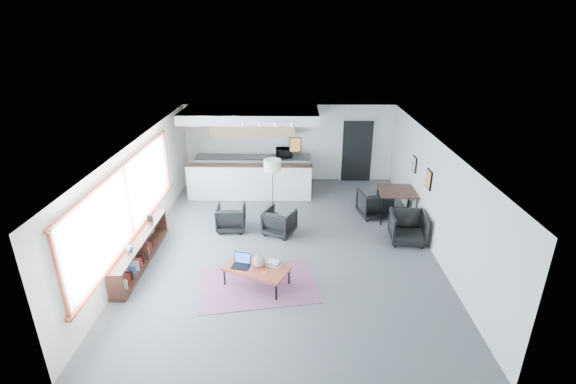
{
  "coord_description": "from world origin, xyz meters",
  "views": [
    {
      "loc": [
        0.16,
        -9.19,
        5.15
      ],
      "look_at": [
        0.02,
        0.4,
        1.19
      ],
      "focal_mm": 26.0,
      "sensor_mm": 36.0,
      "label": 1
    }
  ],
  "objects_px": {
    "laptop": "(242,262)",
    "dining_chair_near": "(408,229)",
    "armchair_left": "(231,217)",
    "armchair_right": "(279,221)",
    "dining_chair_far": "(374,204)",
    "book_stack": "(274,263)",
    "ceramic_pot": "(259,261)",
    "dining_table": "(397,193)",
    "floor_lamp": "(272,167)",
    "microwave": "(284,151)",
    "coffee_table": "(257,269)"
  },
  "relations": [
    {
      "from": "dining_chair_far",
      "to": "microwave",
      "type": "xyz_separation_m",
      "value": [
        -2.6,
        2.58,
        0.75
      ]
    },
    {
      "from": "laptop",
      "to": "armchair_left",
      "type": "bearing_deg",
      "value": 116.61
    },
    {
      "from": "ceramic_pot",
      "to": "book_stack",
      "type": "xyz_separation_m",
      "value": [
        0.31,
        0.07,
        -0.09
      ]
    },
    {
      "from": "laptop",
      "to": "book_stack",
      "type": "height_order",
      "value": "laptop"
    },
    {
      "from": "dining_chair_far",
      "to": "floor_lamp",
      "type": "bearing_deg",
      "value": -11.04
    },
    {
      "from": "dining_table",
      "to": "microwave",
      "type": "xyz_separation_m",
      "value": [
        -3.17,
        2.76,
        0.33
      ]
    },
    {
      "from": "book_stack",
      "to": "armchair_left",
      "type": "relative_size",
      "value": 0.5
    },
    {
      "from": "laptop",
      "to": "armchair_right",
      "type": "bearing_deg",
      "value": 85.43
    },
    {
      "from": "laptop",
      "to": "dining_table",
      "type": "xyz_separation_m",
      "value": [
        3.91,
        3.15,
        0.27
      ]
    },
    {
      "from": "ceramic_pot",
      "to": "armchair_right",
      "type": "bearing_deg",
      "value": 81.13
    },
    {
      "from": "coffee_table",
      "to": "armchair_left",
      "type": "bearing_deg",
      "value": 133.64
    },
    {
      "from": "book_stack",
      "to": "dining_table",
      "type": "height_order",
      "value": "dining_table"
    },
    {
      "from": "dining_table",
      "to": "ceramic_pot",
      "type": "bearing_deg",
      "value": -138.01
    },
    {
      "from": "laptop",
      "to": "armchair_left",
      "type": "xyz_separation_m",
      "value": [
        -0.58,
        2.43,
        -0.13
      ]
    },
    {
      "from": "laptop",
      "to": "microwave",
      "type": "relative_size",
      "value": 0.79
    },
    {
      "from": "coffee_table",
      "to": "dining_chair_near",
      "type": "bearing_deg",
      "value": 51.86
    },
    {
      "from": "coffee_table",
      "to": "book_stack",
      "type": "bearing_deg",
      "value": 40.2
    },
    {
      "from": "laptop",
      "to": "floor_lamp",
      "type": "relative_size",
      "value": 0.25
    },
    {
      "from": "floor_lamp",
      "to": "microwave",
      "type": "bearing_deg",
      "value": 84.32
    },
    {
      "from": "dining_chair_far",
      "to": "book_stack",
      "type": "bearing_deg",
      "value": 40.29
    },
    {
      "from": "ceramic_pot",
      "to": "armchair_left",
      "type": "height_order",
      "value": "armchair_left"
    },
    {
      "from": "floor_lamp",
      "to": "armchair_right",
      "type": "bearing_deg",
      "value": -78.96
    },
    {
      "from": "ceramic_pot",
      "to": "dining_chair_near",
      "type": "distance_m",
      "value": 4.02
    },
    {
      "from": "dining_chair_far",
      "to": "microwave",
      "type": "bearing_deg",
      "value": -55.44
    },
    {
      "from": "coffee_table",
      "to": "microwave",
      "type": "relative_size",
      "value": 2.79
    },
    {
      "from": "ceramic_pot",
      "to": "dining_table",
      "type": "distance_m",
      "value": 4.78
    },
    {
      "from": "book_stack",
      "to": "dining_chair_far",
      "type": "height_order",
      "value": "dining_chair_far"
    },
    {
      "from": "coffee_table",
      "to": "dining_chair_near",
      "type": "xyz_separation_m",
      "value": [
        3.6,
        1.89,
        -0.03
      ]
    },
    {
      "from": "ceramic_pot",
      "to": "dining_table",
      "type": "height_order",
      "value": "dining_table"
    },
    {
      "from": "armchair_left",
      "to": "dining_chair_far",
      "type": "height_order",
      "value": "armchair_left"
    },
    {
      "from": "floor_lamp",
      "to": "dining_chair_near",
      "type": "bearing_deg",
      "value": -24.1
    },
    {
      "from": "coffee_table",
      "to": "floor_lamp",
      "type": "height_order",
      "value": "floor_lamp"
    },
    {
      "from": "dining_chair_near",
      "to": "dining_table",
      "type": "bearing_deg",
      "value": 94.19
    },
    {
      "from": "dining_chair_far",
      "to": "dining_chair_near",
      "type": "bearing_deg",
      "value": 99.74
    },
    {
      "from": "dining_table",
      "to": "dining_chair_near",
      "type": "distance_m",
      "value": 1.4
    },
    {
      "from": "book_stack",
      "to": "dining_chair_near",
      "type": "relative_size",
      "value": 0.51
    },
    {
      "from": "armchair_right",
      "to": "laptop",
      "type": "bearing_deg",
      "value": 97.08
    },
    {
      "from": "laptop",
      "to": "dining_chair_near",
      "type": "height_order",
      "value": "dining_chair_near"
    },
    {
      "from": "armchair_right",
      "to": "microwave",
      "type": "height_order",
      "value": "microwave"
    },
    {
      "from": "armchair_right",
      "to": "ceramic_pot",
      "type": "bearing_deg",
      "value": 106.05
    },
    {
      "from": "armchair_left",
      "to": "armchair_right",
      "type": "relative_size",
      "value": 1.02
    },
    {
      "from": "floor_lamp",
      "to": "dining_chair_near",
      "type": "relative_size",
      "value": 2.24
    },
    {
      "from": "book_stack",
      "to": "dining_chair_far",
      "type": "distance_m",
      "value": 4.26
    },
    {
      "from": "armchair_right",
      "to": "dining_chair_far",
      "type": "distance_m",
      "value": 2.87
    },
    {
      "from": "armchair_left",
      "to": "armchair_right",
      "type": "distance_m",
      "value": 1.3
    },
    {
      "from": "coffee_table",
      "to": "microwave",
      "type": "height_order",
      "value": "microwave"
    },
    {
      "from": "dining_chair_near",
      "to": "dining_chair_far",
      "type": "relative_size",
      "value": 1.03
    },
    {
      "from": "dining_chair_near",
      "to": "book_stack",
      "type": "bearing_deg",
      "value": -146.89
    },
    {
      "from": "armchair_right",
      "to": "dining_chair_near",
      "type": "distance_m",
      "value": 3.22
    },
    {
      "from": "ceramic_pot",
      "to": "floor_lamp",
      "type": "bearing_deg",
      "value": 87.81
    }
  ]
}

